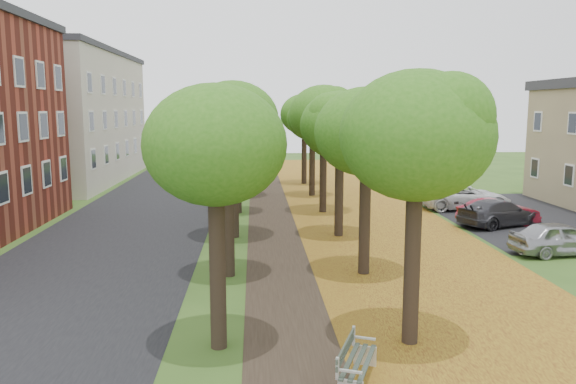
{
  "coord_description": "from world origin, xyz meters",
  "views": [
    {
      "loc": [
        -1.29,
        -13.26,
        5.88
      ],
      "look_at": [
        0.07,
        9.15,
        2.5
      ],
      "focal_mm": 35.0,
      "sensor_mm": 36.0,
      "label": 1
    }
  ],
  "objects": [
    {
      "name": "parking_lot",
      "position": [
        13.5,
        16.0,
        0.0
      ],
      "size": [
        9.0,
        16.0,
        0.01
      ],
      "primitive_type": "cube",
      "color": "black",
      "rests_on": "ground"
    },
    {
      "name": "car_white",
      "position": [
        11.0,
        18.45,
        0.72
      ],
      "size": [
        5.3,
        2.6,
        1.45
      ],
      "primitive_type": "imported",
      "rotation": [
        0.0,
        0.0,
        1.61
      ],
      "color": "silver",
      "rests_on": "ground"
    },
    {
      "name": "tree_row_west",
      "position": [
        -2.2,
        15.0,
        5.05
      ],
      "size": [
        3.67,
        33.67,
        6.66
      ],
      "color": "black",
      "rests_on": "ground"
    },
    {
      "name": "building_cream",
      "position": [
        -17.0,
        33.0,
        5.21
      ],
      "size": [
        10.3,
        20.3,
        10.4
      ],
      "color": "beige",
      "rests_on": "ground"
    },
    {
      "name": "car_grey",
      "position": [
        11.0,
        13.68,
        0.67
      ],
      "size": [
        4.98,
        3.46,
        1.34
      ],
      "primitive_type": "imported",
      "rotation": [
        0.0,
        0.0,
        1.95
      ],
      "color": "#343338",
      "rests_on": "ground"
    },
    {
      "name": "car_red",
      "position": [
        11.0,
        13.86,
        0.66
      ],
      "size": [
        4.16,
        1.98,
        1.32
      ],
      "primitive_type": "imported",
      "rotation": [
        0.0,
        0.0,
        1.72
      ],
      "color": "maroon",
      "rests_on": "ground"
    },
    {
      "name": "ground",
      "position": [
        0.0,
        0.0,
        0.0
      ],
      "size": [
        120.0,
        120.0,
        0.0
      ],
      "primitive_type": "plane",
      "color": "#2D4C19",
      "rests_on": "ground"
    },
    {
      "name": "tree_row_east",
      "position": [
        2.6,
        15.0,
        5.05
      ],
      "size": [
        3.67,
        33.67,
        6.66
      ],
      "color": "black",
      "rests_on": "ground"
    },
    {
      "name": "street_asphalt",
      "position": [
        -7.5,
        15.0,
        0.0
      ],
      "size": [
        8.0,
        70.0,
        0.01
      ],
      "primitive_type": "cube",
      "color": "black",
      "rests_on": "ground"
    },
    {
      "name": "footpath",
      "position": [
        0.0,
        15.0,
        0.0
      ],
      "size": [
        3.2,
        70.0,
        0.01
      ],
      "primitive_type": "cube",
      "color": "black",
      "rests_on": "ground"
    },
    {
      "name": "leaf_verge",
      "position": [
        5.0,
        15.0,
        0.01
      ],
      "size": [
        7.5,
        70.0,
        0.01
      ],
      "primitive_type": "cube",
      "color": "#A6871E",
      "rests_on": "ground"
    },
    {
      "name": "bench",
      "position": [
        0.85,
        -1.98,
        0.46
      ],
      "size": [
        1.18,
        1.95,
        0.89
      ],
      "rotation": [
        0.0,
        0.0,
        1.2
      ],
      "color": "#2B352C",
      "rests_on": "ground"
    },
    {
      "name": "car_silver",
      "position": [
        11.0,
        8.07,
        0.68
      ],
      "size": [
        4.11,
        1.97,
        1.36
      ],
      "primitive_type": "imported",
      "rotation": [
        0.0,
        0.0,
        1.67
      ],
      "color": "#9E9EA2",
      "rests_on": "ground"
    }
  ]
}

